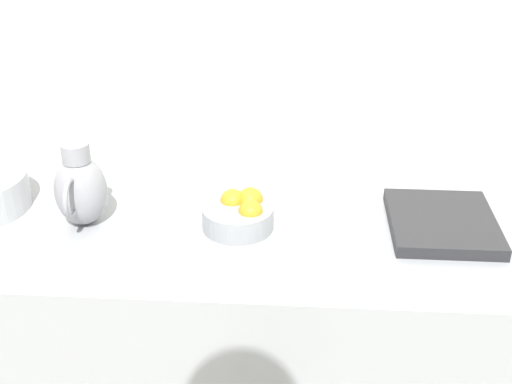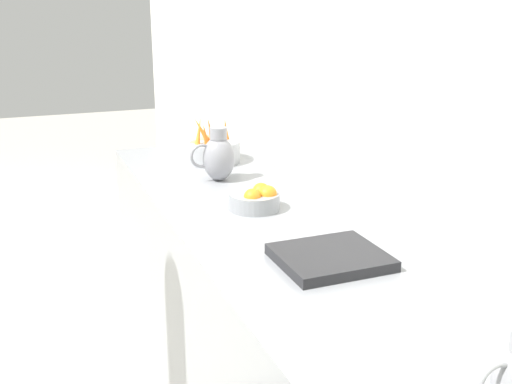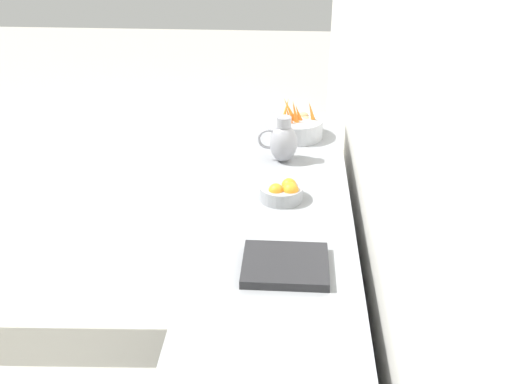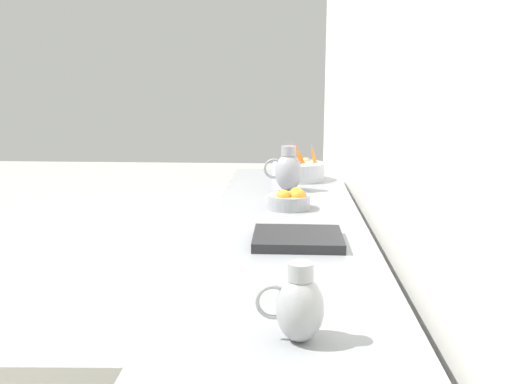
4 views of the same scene
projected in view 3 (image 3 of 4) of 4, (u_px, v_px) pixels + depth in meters
name	position (u px, v px, depth m)	size (l,w,h in m)	color
ground_plane	(8.00, 340.00, 3.43)	(15.62, 15.62, 0.00)	#B7B2A5
tile_wall_left	(412.00, 150.00, 2.04)	(0.10, 8.66, 3.00)	white
prep_counter	(275.00, 304.00, 2.98)	(0.69, 2.92, 0.92)	gray
vegetable_colander	(296.00, 127.00, 3.65)	(0.32, 0.32, 0.24)	#ADAFB5
orange_bowl	(282.00, 192.00, 2.94)	(0.21, 0.21, 0.10)	gray
metal_pitcher_tall	(283.00, 141.00, 3.32)	(0.21, 0.15, 0.25)	gray
counter_sink_basin	(285.00, 265.00, 2.43)	(0.34, 0.30, 0.04)	#232326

